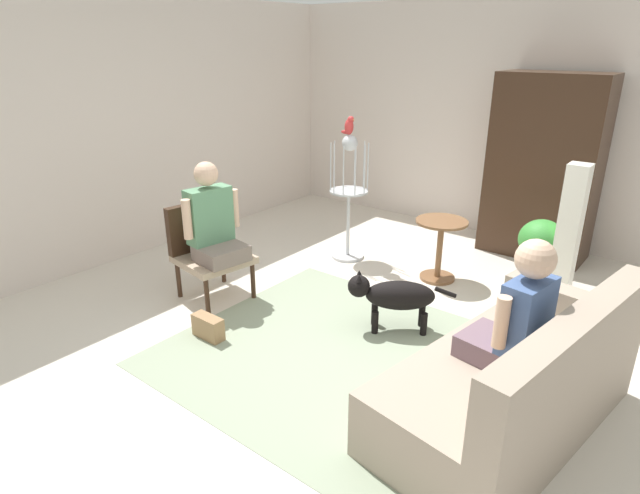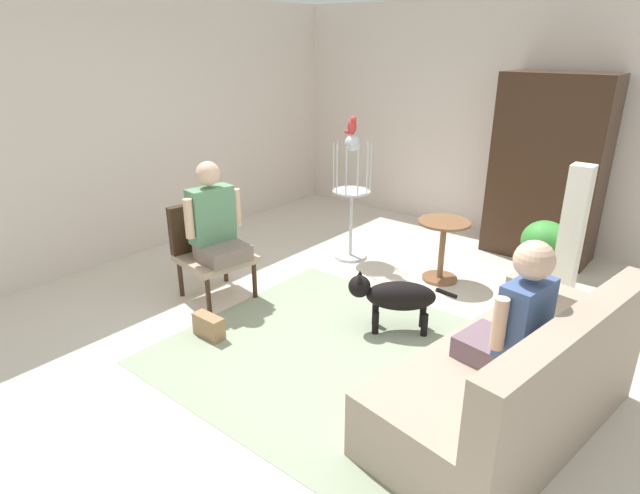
% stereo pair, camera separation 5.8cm
% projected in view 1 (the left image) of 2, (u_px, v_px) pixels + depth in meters
% --- Properties ---
extents(ground_plane, '(7.55, 7.55, 0.00)m').
position_uv_depth(ground_plane, '(361.00, 340.00, 4.30)').
color(ground_plane, beige).
extents(back_wall, '(6.77, 0.12, 2.75)m').
position_uv_depth(back_wall, '(519.00, 123.00, 6.14)').
color(back_wall, silver).
rests_on(back_wall, ground).
extents(left_wall, '(0.12, 6.89, 2.75)m').
position_uv_depth(left_wall, '(144.00, 128.00, 5.83)').
color(left_wall, silver).
rests_on(left_wall, ground).
extents(area_rug, '(2.79, 2.31, 0.01)m').
position_uv_depth(area_rug, '(355.00, 361.00, 4.01)').
color(area_rug, gray).
rests_on(area_rug, ground).
extents(couch, '(1.18, 1.96, 0.92)m').
position_uv_depth(couch, '(518.00, 383.00, 3.23)').
color(couch, gray).
rests_on(couch, ground).
extents(armchair, '(0.68, 0.68, 0.88)m').
position_uv_depth(armchair, '(206.00, 245.00, 4.92)').
color(armchair, '#382316').
rests_on(armchair, ground).
extents(person_on_couch, '(0.50, 0.50, 0.83)m').
position_uv_depth(person_on_couch, '(517.00, 316.00, 3.08)').
color(person_on_couch, '#6F545F').
extents(person_on_armchair, '(0.49, 0.56, 0.88)m').
position_uv_depth(person_on_armchair, '(213.00, 221.00, 4.72)').
color(person_on_armchair, slate).
extents(round_end_table, '(0.51, 0.51, 0.63)m').
position_uv_depth(round_end_table, '(440.00, 244.00, 5.27)').
color(round_end_table, brown).
rests_on(round_end_table, ground).
extents(dog, '(0.76, 0.56, 0.51)m').
position_uv_depth(dog, '(394.00, 295.00, 4.34)').
color(dog, black).
rests_on(dog, ground).
extents(bird_cage_stand, '(0.41, 0.41, 1.37)m').
position_uv_depth(bird_cage_stand, '(349.00, 196.00, 5.69)').
color(bird_cage_stand, silver).
rests_on(bird_cage_stand, ground).
extents(parrot, '(0.17, 0.10, 0.19)m').
position_uv_depth(parrot, '(349.00, 126.00, 5.43)').
color(parrot, red).
rests_on(parrot, bird_cage_stand).
extents(potted_plant, '(0.42, 0.42, 0.76)m').
position_uv_depth(potted_plant, '(540.00, 252.00, 4.88)').
color(potted_plant, '#996047').
rests_on(potted_plant, ground).
extents(column_lamp, '(0.20, 0.20, 1.32)m').
position_uv_depth(column_lamp, '(567.00, 239.00, 4.62)').
color(column_lamp, '#4C4742').
rests_on(column_lamp, ground).
extents(armoire_cabinet, '(1.11, 0.56, 1.98)m').
position_uv_depth(armoire_cabinet, '(544.00, 168.00, 5.72)').
color(armoire_cabinet, '#382316').
rests_on(armoire_cabinet, ground).
extents(handbag, '(0.28, 0.11, 0.19)m').
position_uv_depth(handbag, '(208.00, 327.00, 4.30)').
color(handbag, '#99724C').
rests_on(handbag, ground).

